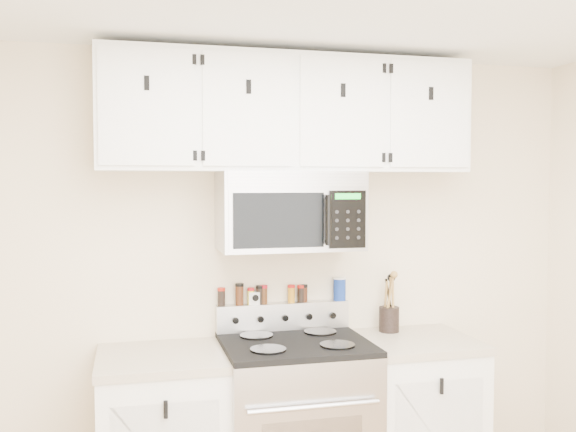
% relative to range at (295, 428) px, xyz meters
% --- Properties ---
extents(back_wall, '(3.50, 0.01, 2.50)m').
position_rel_range_xyz_m(back_wall, '(0.00, 0.32, 0.76)').
color(back_wall, beige).
rests_on(back_wall, floor).
extents(range, '(0.76, 0.65, 1.10)m').
position_rel_range_xyz_m(range, '(0.00, 0.00, 0.00)').
color(range, '#B7B7BA').
rests_on(range, floor).
extents(base_cabinet_right, '(0.64, 0.62, 0.92)m').
position_rel_range_xyz_m(base_cabinet_right, '(0.69, 0.02, -0.03)').
color(base_cabinet_right, white).
rests_on(base_cabinet_right, floor).
extents(microwave, '(0.76, 0.44, 0.42)m').
position_rel_range_xyz_m(microwave, '(0.00, 0.13, 1.14)').
color(microwave, '#9E9EA3').
rests_on(microwave, back_wall).
extents(upper_cabinets, '(2.00, 0.35, 0.62)m').
position_rel_range_xyz_m(upper_cabinets, '(-0.00, 0.15, 1.66)').
color(upper_cabinets, white).
rests_on(upper_cabinets, back_wall).
extents(utensil_crock, '(0.12, 0.12, 0.34)m').
position_rel_range_xyz_m(utensil_crock, '(0.61, 0.20, 0.52)').
color(utensil_crock, black).
rests_on(utensil_crock, base_cabinet_right).
extents(kitchen_timer, '(0.07, 0.06, 0.07)m').
position_rel_range_xyz_m(kitchen_timer, '(-0.16, 0.28, 0.65)').
color(kitchen_timer, white).
rests_on(kitchen_timer, range).
extents(salt_canister, '(0.07, 0.07, 0.13)m').
position_rel_range_xyz_m(salt_canister, '(0.34, 0.28, 0.68)').
color(salt_canister, navy).
rests_on(salt_canister, range).
extents(spice_jar_0, '(0.04, 0.04, 0.10)m').
position_rel_range_xyz_m(spice_jar_0, '(-0.35, 0.28, 0.66)').
color(spice_jar_0, black).
rests_on(spice_jar_0, range).
extents(spice_jar_1, '(0.05, 0.05, 0.12)m').
position_rel_range_xyz_m(spice_jar_1, '(-0.25, 0.28, 0.67)').
color(spice_jar_1, '#452210').
rests_on(spice_jar_1, range).
extents(spice_jar_2, '(0.04, 0.04, 0.09)m').
position_rel_range_xyz_m(spice_jar_2, '(-0.18, 0.28, 0.66)').
color(spice_jar_2, yellow).
rests_on(spice_jar_2, range).
extents(spice_jar_3, '(0.04, 0.04, 0.10)m').
position_rel_range_xyz_m(spice_jar_3, '(-0.13, 0.28, 0.67)').
color(spice_jar_3, black).
rests_on(spice_jar_3, range).
extents(spice_jar_4, '(0.04, 0.04, 0.11)m').
position_rel_range_xyz_m(spice_jar_4, '(-0.11, 0.28, 0.67)').
color(spice_jar_4, '#462610').
rests_on(spice_jar_4, range).
extents(spice_jar_5, '(0.04, 0.04, 0.10)m').
position_rel_range_xyz_m(spice_jar_5, '(0.05, 0.28, 0.66)').
color(spice_jar_5, '#C07E16').
rests_on(spice_jar_5, range).
extents(spice_jar_6, '(0.04, 0.04, 0.10)m').
position_rel_range_xyz_m(spice_jar_6, '(0.11, 0.28, 0.66)').
color(spice_jar_6, black).
rests_on(spice_jar_6, range).
extents(spice_jar_7, '(0.04, 0.04, 0.10)m').
position_rel_range_xyz_m(spice_jar_7, '(0.13, 0.28, 0.66)').
color(spice_jar_7, '#3B1B0E').
rests_on(spice_jar_7, range).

